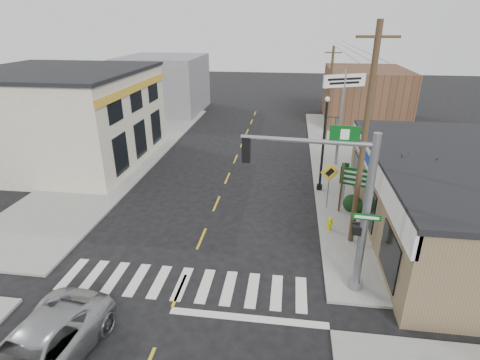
# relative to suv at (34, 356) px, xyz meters

# --- Properties ---
(ground) EXTENTS (140.00, 140.00, 0.00)m
(ground) POSITION_rel_suv_xyz_m (3.27, 4.48, -0.79)
(ground) COLOR black
(ground) RESTS_ON ground
(sidewalk_right) EXTENTS (6.00, 38.00, 0.13)m
(sidewalk_right) POSITION_rel_suv_xyz_m (12.27, 17.48, -0.73)
(sidewalk_right) COLOR gray
(sidewalk_right) RESTS_ON ground
(sidewalk_left) EXTENTS (6.00, 38.00, 0.13)m
(sidewalk_left) POSITION_rel_suv_xyz_m (-5.73, 17.48, -0.73)
(sidewalk_left) COLOR gray
(sidewalk_left) RESTS_ON ground
(center_line) EXTENTS (0.12, 56.00, 0.01)m
(center_line) POSITION_rel_suv_xyz_m (3.27, 12.48, -0.79)
(center_line) COLOR gold
(center_line) RESTS_ON ground
(crosswalk) EXTENTS (11.00, 2.20, 0.01)m
(crosswalk) POSITION_rel_suv_xyz_m (3.27, 4.88, -0.79)
(crosswalk) COLOR silver
(crosswalk) RESTS_ON ground
(left_building) EXTENTS (12.00, 12.00, 6.80)m
(left_building) POSITION_rel_suv_xyz_m (-9.73, 18.48, 2.61)
(left_building) COLOR beige
(left_building) RESTS_ON ground
(bldg_distant_right) EXTENTS (8.00, 10.00, 5.60)m
(bldg_distant_right) POSITION_rel_suv_xyz_m (15.27, 34.48, 2.01)
(bldg_distant_right) COLOR brown
(bldg_distant_right) RESTS_ON ground
(bldg_distant_left) EXTENTS (9.00, 10.00, 6.40)m
(bldg_distant_left) POSITION_rel_suv_xyz_m (-7.73, 36.48, 2.41)
(bldg_distant_left) COLOR gray
(bldg_distant_left) RESTS_ON ground
(suv) EXTENTS (3.21, 5.95, 1.59)m
(suv) POSITION_rel_suv_xyz_m (0.00, 0.00, 0.00)
(suv) COLOR #A6A8AB
(suv) RESTS_ON ground
(traffic_signal_pole) EXTENTS (5.35, 0.39, 6.78)m
(traffic_signal_pole) POSITION_rel_suv_xyz_m (9.67, 5.49, 3.36)
(traffic_signal_pole) COLOR gray
(traffic_signal_pole) RESTS_ON sidewalk_right
(guide_sign) EXTENTS (1.65, 0.14, 2.89)m
(guide_sign) POSITION_rel_suv_xyz_m (11.18, 12.25, 1.20)
(guide_sign) COLOR #4A3822
(guide_sign) RESTS_ON sidewalk_right
(fire_hydrant) EXTENTS (0.22, 0.22, 0.70)m
(fire_hydrant) POSITION_rel_suv_xyz_m (9.81, 10.06, -0.29)
(fire_hydrant) COLOR #D4DC01
(fire_hydrant) RESTS_ON sidewalk_right
(ped_crossing_sign) EXTENTS (1.09, 0.08, 2.81)m
(ped_crossing_sign) POSITION_rel_suv_xyz_m (9.83, 12.54, 1.25)
(ped_crossing_sign) COLOR gray
(ped_crossing_sign) RESTS_ON sidewalk_right
(lamp_post) EXTENTS (0.78, 0.61, 6.01)m
(lamp_post) POSITION_rel_suv_xyz_m (9.64, 15.13, 2.82)
(lamp_post) COLOR black
(lamp_post) RESTS_ON sidewalk_right
(dance_center_sign) EXTENTS (3.29, 0.21, 6.99)m
(dance_center_sign) POSITION_rel_suv_xyz_m (11.10, 20.06, 4.58)
(dance_center_sign) COLOR gray
(dance_center_sign) RESTS_ON sidewalk_right
(bare_tree) EXTENTS (2.47, 2.47, 4.94)m
(bare_tree) POSITION_rel_suv_xyz_m (13.67, 10.28, 3.22)
(bare_tree) COLOR black
(bare_tree) RESTS_ON sidewalk_right
(shrub_front) EXTENTS (1.36, 1.36, 1.02)m
(shrub_front) POSITION_rel_suv_xyz_m (13.43, 6.30, -0.16)
(shrub_front) COLOR #1B3B1F
(shrub_front) RESTS_ON sidewalk_right
(shrub_back) EXTENTS (1.05, 1.05, 0.79)m
(shrub_back) POSITION_rel_suv_xyz_m (11.27, 12.53, -0.27)
(shrub_back) COLOR black
(shrub_back) RESTS_ON sidewalk_right
(utility_pole_near) EXTENTS (1.78, 0.27, 10.22)m
(utility_pole_near) POSITION_rel_suv_xyz_m (10.77, 9.14, 4.57)
(utility_pole_near) COLOR #413122
(utility_pole_near) RESTS_ON sidewalk_right
(utility_pole_far) EXTENTS (1.42, 0.21, 8.15)m
(utility_pole_far) POSITION_rel_suv_xyz_m (10.77, 26.49, 3.51)
(utility_pole_far) COLOR #463621
(utility_pole_far) RESTS_ON sidewalk_right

